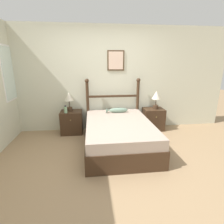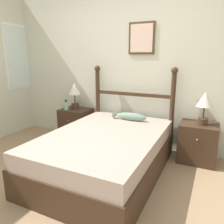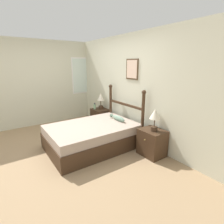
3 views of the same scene
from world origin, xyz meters
name	(u,v)px [view 1 (image 1 of 3)]	position (x,y,z in m)	size (l,w,h in m)	color
ground_plane	(111,163)	(0.00, 0.00, 0.00)	(16.00, 16.00, 0.00)	#9E7F5B
wall_back	(103,80)	(0.00, 1.73, 1.28)	(6.40, 0.08, 2.55)	beige
bed	(119,134)	(0.23, 0.62, 0.26)	(1.33, 1.95, 0.53)	#3D2819
headboard	(113,102)	(0.23, 1.56, 0.73)	(1.36, 0.10, 1.32)	#3D2819
nightstand_left	(72,122)	(-0.81, 1.46, 0.28)	(0.51, 0.44, 0.55)	#3D2819
nightstand_right	(153,119)	(1.26, 1.46, 0.28)	(0.51, 0.44, 0.55)	#3D2819
table_lamp_left	(69,98)	(-0.84, 1.51, 0.86)	(0.21, 0.21, 0.46)	#422D1E
table_lamp_right	(156,97)	(1.30, 1.45, 0.86)	(0.21, 0.21, 0.46)	#422D1E
bottle	(66,109)	(-0.91, 1.34, 0.64)	(0.07, 0.07, 0.19)	#99C699
fish_pillow	(117,110)	(0.29, 1.29, 0.59)	(0.52, 0.11, 0.12)	gray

